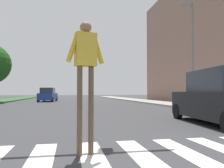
% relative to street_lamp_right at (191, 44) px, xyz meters
% --- Properties ---
extents(ground_plane, '(140.00, 140.00, 0.00)m').
position_rel_street_lamp_right_xyz_m(ground_plane, '(-8.20, 13.13, -4.59)').
color(ground_plane, '#38383A').
extents(crosswalk, '(7.65, 2.20, 0.01)m').
position_rel_street_lamp_right_xyz_m(crosswalk, '(-8.20, -10.60, -4.59)').
color(crosswalk, silver).
rests_on(crosswalk, ground_plane).
extents(sidewalk_right, '(3.00, 64.00, 0.15)m').
position_rel_street_lamp_right_xyz_m(sidewalk_right, '(0.60, 11.13, -4.52)').
color(sidewalk_right, '#9E9991').
rests_on(sidewalk_right, ground_plane).
extents(street_lamp_right, '(1.02, 0.24, 7.50)m').
position_rel_street_lamp_right_xyz_m(street_lamp_right, '(0.00, 0.00, 0.00)').
color(street_lamp_right, slate).
rests_on(street_lamp_right, sidewalk_right).
extents(pedestrian_performer, '(0.75, 0.32, 2.49)m').
position_rel_street_lamp_right_xyz_m(pedestrian_performer, '(-8.33, -10.55, -2.93)').
color(pedestrian_performer, brown).
rests_on(pedestrian_performer, ground_plane).
extents(suv_crossing, '(2.32, 4.74, 1.97)m').
position_rel_street_lamp_right_xyz_m(suv_crossing, '(-3.20, -7.46, -3.66)').
color(suv_crossing, black).
rests_on(suv_crossing, ground_plane).
extents(sedan_midblock, '(2.21, 4.55, 1.73)m').
position_rel_street_lamp_right_xyz_m(sedan_midblock, '(-11.20, 14.85, -3.79)').
color(sedan_midblock, navy).
rests_on(sedan_midblock, ground_plane).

